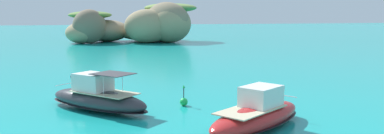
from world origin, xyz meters
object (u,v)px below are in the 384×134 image
islet_large (160,24)px  motorboat_red (257,115)px  islet_small (96,28)px  channel_buoy (184,101)px  motorboat_charcoal (97,98)px

islet_large → motorboat_red: islet_large is taller
islet_small → channel_buoy: (6.87, -61.73, -2.73)m
islet_large → motorboat_charcoal: bearing=-102.1°
islet_small → channel_buoy: size_ratio=10.32×
motorboat_charcoal → channel_buoy: (5.86, -0.02, -0.50)m
islet_large → motorboat_red: (-4.07, -66.32, -3.05)m
islet_small → motorboat_red: islet_small is taller
islet_small → motorboat_charcoal: bearing=-89.1°
channel_buoy → motorboat_charcoal: bearing=179.8°
motorboat_charcoal → channel_buoy: size_ratio=5.19×
islet_large → motorboat_red: 66.51m
islet_small → motorboat_red: 68.83m
islet_small → islet_large: bearing=-7.3°
islet_large → islet_small: size_ratio=1.30×
islet_small → channel_buoy: 62.17m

